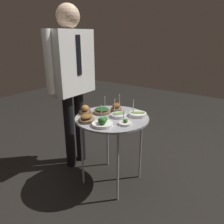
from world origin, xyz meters
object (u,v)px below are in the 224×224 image
object	(u,v)px
bowl_asparagus_back_left	(119,115)
bowl_asparagus_back_right	(138,114)
bowl_roast_front_right	(87,118)
bowl_roast_front_center	(85,110)
bowl_broccoli_center	(102,123)
waiter_figure	(71,70)
serving_cart	(112,122)
bowl_spinach_mid_left	(102,111)
bowl_broccoli_far_rim	(125,123)
bowl_roast_near_rim	(116,108)

from	to	relation	value
bowl_asparagus_back_left	bowl_asparagus_back_right	world-z (taller)	bowl_asparagus_back_left
bowl_roast_front_right	bowl_roast_front_center	size ratio (longest dim) A/B	1.21
bowl_broccoli_center	waiter_figure	xyz separation A→B (m)	(0.26, 0.60, 0.36)
serving_cart	bowl_roast_front_right	world-z (taller)	bowl_roast_front_right
bowl_spinach_mid_left	bowl_broccoli_center	bearing A→B (deg)	-141.55
bowl_broccoli_far_rim	waiter_figure	xyz separation A→B (m)	(0.12, 0.74, 0.37)
bowl_broccoli_center	bowl_broccoli_far_rim	bearing A→B (deg)	-45.96
bowl_roast_near_rim	bowl_broccoli_far_rim	world-z (taller)	bowl_roast_near_rim
bowl_asparagus_back_right	bowl_broccoli_center	size ratio (longest dim) A/B	0.92
bowl_asparagus_back_left	bowl_broccoli_center	world-z (taller)	bowl_asparagus_back_left
bowl_spinach_mid_left	bowl_roast_near_rim	size ratio (longest dim) A/B	0.97
bowl_asparagus_back_left	bowl_roast_front_right	bearing A→B (deg)	147.23
bowl_roast_front_right	waiter_figure	bearing A→B (deg)	58.37
serving_cart	waiter_figure	bearing A→B (deg)	86.10
bowl_asparagus_back_right	waiter_figure	size ratio (longest dim) A/B	0.10
bowl_spinach_mid_left	bowl_asparagus_back_right	distance (m)	0.36
bowl_roast_front_center	waiter_figure	world-z (taller)	waiter_figure
bowl_roast_near_rim	bowl_asparagus_back_right	xyz separation A→B (m)	(0.00, -0.25, -0.02)
serving_cart	bowl_roast_front_right	distance (m)	0.27
bowl_roast_front_center	bowl_asparagus_back_right	distance (m)	0.51
bowl_roast_front_right	bowl_roast_near_rim	distance (m)	0.39
bowl_broccoli_far_rim	bowl_broccoli_center	size ratio (longest dim) A/B	0.69
serving_cart	bowl_roast_front_right	bearing A→B (deg)	151.67
bowl_roast_front_right	bowl_asparagus_back_right	bearing A→B (deg)	-38.12
bowl_asparagus_back_right	bowl_spinach_mid_left	bearing A→B (deg)	111.71
bowl_asparagus_back_left	bowl_roast_front_right	distance (m)	0.31
bowl_spinach_mid_left	bowl_asparagus_back_left	bearing A→B (deg)	-88.49
bowl_asparagus_back_right	waiter_figure	world-z (taller)	waiter_figure
bowl_roast_near_rim	bowl_broccoli_center	bearing A→B (deg)	-162.87
bowl_asparagus_back_right	waiter_figure	bearing A→B (deg)	99.97
bowl_asparagus_back_left	bowl_roast_front_center	bearing A→B (deg)	109.23
bowl_spinach_mid_left	bowl_roast_front_center	xyz separation A→B (m)	(-0.11, 0.13, 0.01)
bowl_roast_front_right	bowl_asparagus_back_left	bearing A→B (deg)	-32.77
serving_cart	bowl_roast_near_rim	world-z (taller)	bowl_roast_near_rim
serving_cart	bowl_asparagus_back_right	distance (m)	0.26
serving_cart	bowl_asparagus_back_right	size ratio (longest dim) A/B	4.27
bowl_roast_near_rim	bowl_broccoli_center	world-z (taller)	bowl_roast_near_rim
bowl_asparagus_back_left	bowl_broccoli_center	bearing A→B (deg)	-178.33
serving_cart	bowl_roast_near_rim	size ratio (longest dim) A/B	4.07
bowl_roast_near_rim	bowl_roast_front_center	size ratio (longest dim) A/B	1.42
bowl_roast_front_right	bowl_broccoli_far_rim	distance (m)	0.35
bowl_spinach_mid_left	bowl_broccoli_center	world-z (taller)	bowl_broccoli_center
bowl_asparagus_back_right	serving_cart	bearing A→B (deg)	131.83
bowl_spinach_mid_left	bowl_roast_near_rim	distance (m)	0.15
bowl_asparagus_back_right	bowl_broccoli_far_rim	bearing A→B (deg)	-176.89
serving_cart	bowl_asparagus_back_left	world-z (taller)	bowl_asparagus_back_left
bowl_asparagus_back_left	bowl_broccoli_far_rim	bearing A→B (deg)	-129.05
bowl_broccoli_center	waiter_figure	size ratio (longest dim) A/B	0.10
bowl_roast_front_right	bowl_spinach_mid_left	bearing A→B (deg)	5.47
bowl_broccoli_far_rim	waiter_figure	distance (m)	0.84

